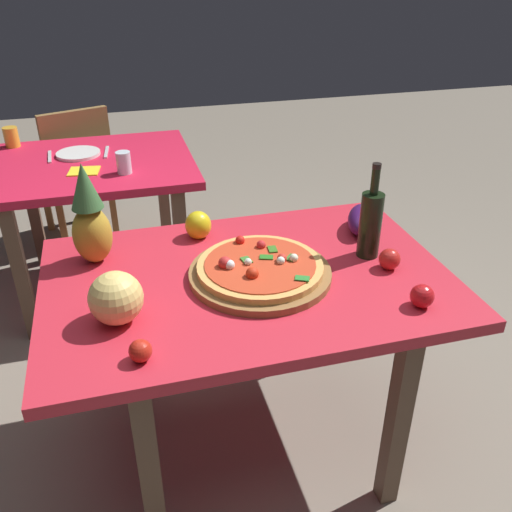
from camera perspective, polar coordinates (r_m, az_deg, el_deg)
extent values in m
plane|color=gray|center=(2.26, -0.76, -18.03)|extent=(10.00, 10.00, 0.00)
cube|color=brown|center=(1.72, -10.85, -21.71)|extent=(0.06, 0.06, 0.69)
cube|color=brown|center=(1.88, 14.41, -16.51)|extent=(0.06, 0.06, 0.69)
cube|color=brown|center=(2.29, -12.84, -6.66)|extent=(0.06, 0.06, 0.69)
cube|color=brown|center=(2.41, 5.80, -3.91)|extent=(0.06, 0.06, 0.69)
cube|color=red|center=(1.80, -0.91, -2.59)|extent=(1.31, 0.88, 0.04)
cube|color=brown|center=(2.75, -23.15, -1.88)|extent=(0.06, 0.06, 0.69)
cube|color=brown|center=(2.72, -7.66, 0.14)|extent=(0.06, 0.06, 0.69)
cube|color=brown|center=(3.41, -22.06, 4.44)|extent=(0.06, 0.06, 0.69)
cube|color=brown|center=(3.39, -9.56, 6.11)|extent=(0.06, 0.06, 0.69)
cube|color=red|center=(2.90, -16.63, 9.00)|extent=(1.00, 0.84, 0.04)
cube|color=olive|center=(3.95, -16.33, 6.55)|extent=(0.04, 0.04, 0.41)
cube|color=olive|center=(3.88, -20.91, 5.32)|extent=(0.04, 0.04, 0.41)
cube|color=olive|center=(3.66, -14.60, 4.95)|extent=(0.04, 0.04, 0.41)
cube|color=olive|center=(3.58, -19.50, 3.60)|extent=(0.04, 0.04, 0.41)
cube|color=olive|center=(3.68, -18.38, 8.33)|extent=(0.51, 0.51, 0.04)
cube|color=olive|center=(3.45, -18.03, 10.89)|extent=(0.39, 0.17, 0.40)
cylinder|color=olive|center=(1.78, 0.43, -1.82)|extent=(0.46, 0.46, 0.02)
cylinder|color=#E4A654|center=(1.77, 0.43, -1.17)|extent=(0.41, 0.41, 0.02)
cylinder|color=#CB4124|center=(1.76, 0.43, -0.80)|extent=(0.36, 0.36, 0.00)
sphere|color=red|center=(1.88, -1.66, 1.64)|extent=(0.03, 0.03, 0.03)
sphere|color=red|center=(1.69, -0.39, -1.82)|extent=(0.04, 0.04, 0.04)
sphere|color=red|center=(1.85, 0.54, 1.15)|extent=(0.03, 0.03, 0.03)
sphere|color=red|center=(1.74, -3.22, -0.75)|extent=(0.04, 0.04, 0.04)
sphere|color=red|center=(1.77, 2.70, -0.26)|extent=(0.03, 0.03, 0.03)
cube|color=#3A7D2D|center=(1.77, -0.91, -0.42)|extent=(0.04, 0.05, 0.00)
cube|color=#2D8331|center=(1.68, 4.81, -2.32)|extent=(0.05, 0.04, 0.00)
cube|color=#347028|center=(1.79, 3.70, -0.17)|extent=(0.05, 0.05, 0.00)
cube|color=#387322|center=(1.84, 1.72, 0.71)|extent=(0.03, 0.05, 0.00)
cube|color=#297621|center=(1.79, 1.08, -0.12)|extent=(0.05, 0.04, 0.00)
sphere|color=white|center=(1.78, 3.94, -0.21)|extent=(0.03, 0.03, 0.03)
sphere|color=white|center=(1.76, 2.58, -0.48)|extent=(0.03, 0.03, 0.03)
sphere|color=white|center=(1.73, -2.74, -0.93)|extent=(0.03, 0.03, 0.03)
sphere|color=white|center=(1.75, -0.80, -0.61)|extent=(0.02, 0.02, 0.02)
cylinder|color=black|center=(1.90, 11.74, 3.12)|extent=(0.08, 0.08, 0.23)
cylinder|color=black|center=(1.83, 12.24, 7.56)|extent=(0.03, 0.03, 0.09)
cylinder|color=black|center=(1.82, 12.42, 9.11)|extent=(0.03, 0.03, 0.02)
ellipsoid|color=#AE8B28|center=(1.91, -16.59, 2.12)|extent=(0.13, 0.13, 0.20)
cone|color=#356535|center=(1.84, -17.36, 6.96)|extent=(0.10, 0.10, 0.15)
sphere|color=#E8C96E|center=(1.59, -14.31, -4.25)|extent=(0.15, 0.15, 0.15)
ellipsoid|color=yellow|center=(2.02, -6.01, 3.20)|extent=(0.10, 0.10, 0.11)
ellipsoid|color=#3B154F|center=(2.10, 10.73, 3.75)|extent=(0.17, 0.22, 0.09)
sphere|color=red|center=(1.46, -11.89, -9.59)|extent=(0.06, 0.06, 0.06)
sphere|color=red|center=(1.70, 16.83, -3.99)|extent=(0.07, 0.07, 0.07)
sphere|color=red|center=(1.87, 13.67, -0.32)|extent=(0.07, 0.07, 0.07)
cylinder|color=gold|center=(3.25, -24.02, 11.19)|extent=(0.08, 0.08, 0.10)
cylinder|color=silver|center=(2.68, -13.54, 9.39)|extent=(0.07, 0.07, 0.10)
cylinder|color=white|center=(3.00, -17.93, 10.06)|extent=(0.22, 0.22, 0.02)
cube|color=silver|center=(3.01, -20.59, 9.60)|extent=(0.03, 0.18, 0.01)
cube|color=silver|center=(3.00, -15.23, 10.36)|extent=(0.03, 0.18, 0.01)
cube|color=yellow|center=(2.76, -17.39, 8.40)|extent=(0.16, 0.14, 0.01)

